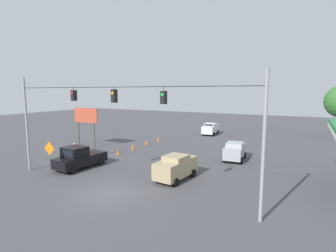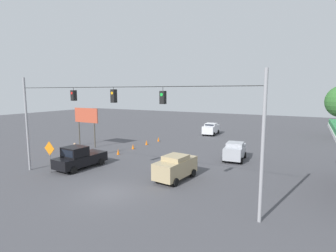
# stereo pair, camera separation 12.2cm
# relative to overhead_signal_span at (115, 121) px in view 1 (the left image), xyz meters

# --- Properties ---
(ground_plane) EXTENTS (140.00, 140.00, 0.00)m
(ground_plane) POSITION_rel_overhead_signal_span_xyz_m (0.01, 0.87, -5.11)
(ground_plane) COLOR #47474C
(overhead_signal_span) EXTENTS (20.52, 0.38, 8.43)m
(overhead_signal_span) POSITION_rel_overhead_signal_span_xyz_m (0.00, 0.00, 0.00)
(overhead_signal_span) COLOR #939399
(overhead_signal_span) RESTS_ON ground_plane
(sedan_silver_oncoming_far) EXTENTS (2.27, 4.20, 1.87)m
(sedan_silver_oncoming_far) POSITION_rel_overhead_signal_span_xyz_m (-5.56, -12.57, -4.13)
(sedan_silver_oncoming_far) COLOR #A8AAB2
(sedan_silver_oncoming_far) RESTS_ON ground_plane
(sedan_tan_crossing_near) EXTENTS (2.35, 4.42, 2.01)m
(sedan_tan_crossing_near) POSITION_rel_overhead_signal_span_xyz_m (-2.84, -4.12, -4.06)
(sedan_tan_crossing_near) COLOR tan
(sedan_tan_crossing_near) RESTS_ON ground_plane
(sedan_white_withflow_deep) EXTENTS (2.33, 4.60, 1.89)m
(sedan_white_withflow_deep) POSITION_rel_overhead_signal_span_xyz_m (2.13, -27.03, -4.12)
(sedan_white_withflow_deep) COLOR silver
(sedan_white_withflow_deep) RESTS_ON ground_plane
(pickup_truck_black_parked_shoulder) EXTENTS (2.53, 5.11, 2.12)m
(pickup_truck_black_parked_shoulder) POSITION_rel_overhead_signal_span_xyz_m (6.62, -2.64, -4.13)
(pickup_truck_black_parked_shoulder) COLOR black
(pickup_truck_black_parked_shoulder) RESTS_ON ground_plane
(traffic_cone_nearest) EXTENTS (0.32, 0.32, 0.65)m
(traffic_cone_nearest) POSITION_rel_overhead_signal_span_xyz_m (6.91, -2.70, -4.79)
(traffic_cone_nearest) COLOR orange
(traffic_cone_nearest) RESTS_ON ground_plane
(traffic_cone_second) EXTENTS (0.32, 0.32, 0.65)m
(traffic_cone_second) POSITION_rel_overhead_signal_span_xyz_m (6.92, -5.61, -4.79)
(traffic_cone_second) COLOR orange
(traffic_cone_second) RESTS_ON ground_plane
(traffic_cone_third) EXTENTS (0.32, 0.32, 0.65)m
(traffic_cone_third) POSITION_rel_overhead_signal_span_xyz_m (6.78, -8.53, -4.79)
(traffic_cone_third) COLOR orange
(traffic_cone_third) RESTS_ON ground_plane
(traffic_cone_fourth) EXTENTS (0.32, 0.32, 0.65)m
(traffic_cone_fourth) POSITION_rel_overhead_signal_span_xyz_m (7.01, -11.72, -4.79)
(traffic_cone_fourth) COLOR orange
(traffic_cone_fourth) RESTS_ON ground_plane
(traffic_cone_fifth) EXTENTS (0.32, 0.32, 0.65)m
(traffic_cone_fifth) POSITION_rel_overhead_signal_span_xyz_m (6.95, -14.72, -4.79)
(traffic_cone_fifth) COLOR orange
(traffic_cone_fifth) RESTS_ON ground_plane
(traffic_cone_farthest) EXTENTS (0.32, 0.32, 0.65)m
(traffic_cone_farthest) POSITION_rel_overhead_signal_span_xyz_m (6.77, -17.59, -4.79)
(traffic_cone_farthest) COLOR orange
(traffic_cone_farthest) RESTS_ON ground_plane
(roadside_billboard) EXTENTS (3.92, 0.16, 5.05)m
(roadside_billboard) POSITION_rel_overhead_signal_span_xyz_m (13.25, -10.14, -1.39)
(roadside_billboard) COLOR #4C473D
(roadside_billboard) RESTS_ON ground_plane
(work_zone_sign) EXTENTS (1.27, 0.06, 2.84)m
(work_zone_sign) POSITION_rel_overhead_signal_span_xyz_m (7.74, -0.35, -3.12)
(work_zone_sign) COLOR slate
(work_zone_sign) RESTS_ON ground_plane
(pedestrian) EXTENTS (0.40, 0.28, 1.75)m
(pedestrian) POSITION_rel_overhead_signal_span_xyz_m (9.59, -4.81, -4.23)
(pedestrian) COLOR #2D334C
(pedestrian) RESTS_ON ground_plane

